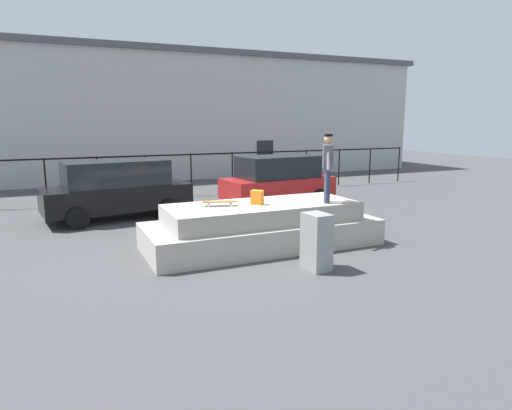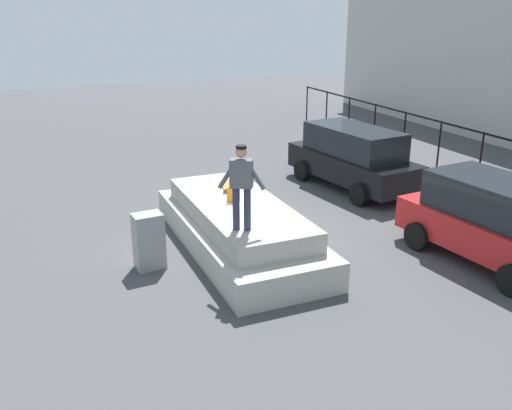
% 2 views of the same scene
% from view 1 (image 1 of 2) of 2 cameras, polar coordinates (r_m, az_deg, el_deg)
% --- Properties ---
extents(ground_plane, '(60.00, 60.00, 0.00)m').
position_cam_1_polar(ground_plane, '(11.47, -1.22, -5.09)').
color(ground_plane, '#424244').
extents(concrete_ledge, '(5.80, 2.29, 1.09)m').
position_cam_1_polar(concrete_ledge, '(11.28, 0.78, -2.78)').
color(concrete_ledge, '#ADA89E').
rests_on(concrete_ledge, ground_plane).
extents(skateboarder, '(0.55, 0.86, 1.70)m').
position_cam_1_polar(skateboarder, '(11.31, 9.05, 5.24)').
color(skateboarder, '#2D334C').
rests_on(skateboarder, concrete_ledge).
extents(skateboard, '(0.85, 0.46, 0.12)m').
position_cam_1_polar(skateboard, '(10.86, -4.61, 0.40)').
color(skateboard, brown).
rests_on(skateboard, concrete_ledge).
extents(backpack, '(0.34, 0.34, 0.35)m').
position_cam_1_polar(backpack, '(11.01, 0.15, 0.97)').
color(backpack, orange).
rests_on(backpack, concrete_ledge).
extents(car_black_hatchback_near, '(4.66, 2.39, 1.86)m').
position_cam_1_polar(car_black_hatchback_near, '(15.03, -17.14, 2.00)').
color(car_black_hatchback_near, black).
rests_on(car_black_hatchback_near, ground_plane).
extents(car_red_hatchback_mid, '(4.22, 2.37, 1.84)m').
position_cam_1_polar(car_red_hatchback_mid, '(16.62, 2.78, 3.20)').
color(car_red_hatchback_mid, '#B21E1E').
rests_on(car_red_hatchback_mid, ground_plane).
extents(utility_box, '(0.49, 0.64, 1.21)m').
position_cam_1_polar(utility_box, '(9.57, 7.66, -4.63)').
color(utility_box, gray).
rests_on(utility_box, ground_plane).
extents(fence_row, '(24.06, 0.06, 1.76)m').
position_cam_1_polar(fence_row, '(18.83, -10.92, 4.65)').
color(fence_row, black).
rests_on(fence_row, ground_plane).
extents(warehouse_building, '(33.87, 6.49, 6.80)m').
position_cam_1_polar(warehouse_building, '(26.54, -15.17, 10.93)').
color(warehouse_building, '#B2B2AD').
rests_on(warehouse_building, ground_plane).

